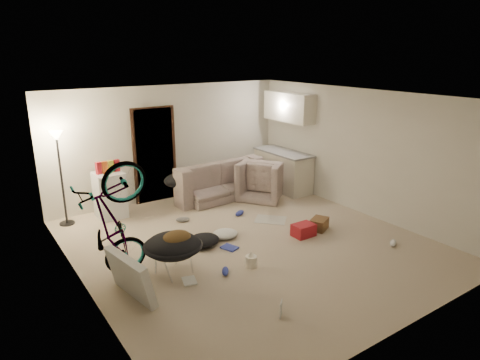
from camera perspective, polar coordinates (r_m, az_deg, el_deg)
floor at (r=7.52m, az=1.15°, el=-8.40°), size 5.50×6.00×0.02m
ceiling at (r=6.83m, az=1.27°, el=11.08°), size 5.50×6.00×0.02m
wall_back at (r=9.60m, az=-9.33°, el=4.97°), size 5.50×0.02×2.50m
wall_front at (r=5.08m, az=21.52°, el=-6.99°), size 5.50×0.02×2.50m
wall_left at (r=5.98m, az=-20.89°, el=-3.34°), size 0.02×6.00×2.50m
wall_right at (r=8.91m, az=15.83°, el=3.62°), size 0.02×6.00×2.50m
doorway at (r=9.46m, az=-11.35°, el=3.25°), size 0.85×0.10×2.04m
door_trim at (r=9.43m, az=-11.28°, el=3.21°), size 0.97×0.04×2.10m
floor_lamp at (r=8.53m, az=-22.99°, el=2.71°), size 0.28×0.28×1.81m
kitchen_counter at (r=10.25m, az=5.73°, el=1.20°), size 0.60×1.50×0.88m
counter_top at (r=10.13m, az=5.81°, el=3.71°), size 0.64×1.54×0.04m
kitchen_uppers at (r=10.03m, az=6.57°, el=9.64°), size 0.38×1.40×0.65m
sofa at (r=9.72m, az=-3.39°, el=-0.39°), size 2.19×0.95×0.63m
armchair at (r=9.72m, az=3.18°, el=-0.37°), size 1.26×1.29×0.63m
bicycle at (r=6.42m, az=-16.29°, el=-8.92°), size 1.86×0.87×1.05m
book_asset at (r=5.61m, az=5.34°, el=-17.96°), size 0.25×0.26×0.02m
mini_fridge at (r=8.86m, az=-16.95°, el=-1.91°), size 0.54×0.54×0.91m
snack_box_0 at (r=8.66m, az=-18.32°, el=1.30°), size 0.11×0.09×0.30m
snack_box_1 at (r=8.69m, az=-17.57°, el=1.42°), size 0.10×0.07×0.30m
snack_box_2 at (r=8.72m, az=-16.82°, el=1.55°), size 0.10×0.07×0.30m
snack_box_3 at (r=8.76m, az=-16.08°, el=1.67°), size 0.11×0.08×0.30m
saucer_chair at (r=6.46m, az=-8.92°, el=-9.31°), size 0.88×0.88×0.62m
hoodie at (r=6.38m, az=-8.47°, el=-7.76°), size 0.59×0.55×0.22m
sofa_drape at (r=9.23m, az=-8.47°, el=-0.04°), size 0.63×0.55×0.28m
tv_box at (r=6.02m, az=-14.40°, el=-12.37°), size 0.39×0.97×0.64m
drink_case_a at (r=8.13m, az=10.50°, el=-5.79°), size 0.45×0.40×0.21m
drink_case_b at (r=7.80m, az=8.47°, el=-6.62°), size 0.39×0.29×0.22m
juicer at (r=6.69m, az=1.48°, el=-10.68°), size 0.18×0.18×0.26m
newspaper at (r=8.48m, az=4.10°, el=-5.29°), size 0.74×0.74×0.01m
book_blue at (r=7.30m, az=-1.41°, el=-9.00°), size 0.28×0.32×0.03m
book_white at (r=6.39m, az=-6.76°, el=-13.20°), size 0.25×0.29×0.02m
shoe_0 at (r=8.67m, az=-0.05°, el=-4.42°), size 0.28×0.20×0.10m
shoe_1 at (r=8.42m, az=-7.65°, el=-5.24°), size 0.29×0.20×0.10m
shoe_2 at (r=6.53m, az=-1.98°, el=-12.04°), size 0.22×0.26×0.09m
shoe_4 at (r=7.84m, az=19.73°, el=-7.89°), size 0.27×0.21×0.09m
clothes_lump_a at (r=7.40m, az=-4.92°, el=-8.03°), size 0.65×0.58×0.19m
clothes_lump_c at (r=7.67m, az=-2.02°, el=-7.19°), size 0.54×0.49×0.14m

